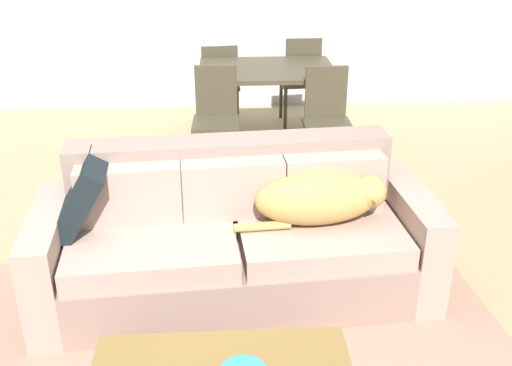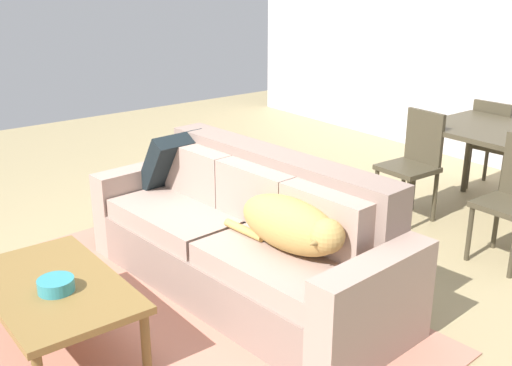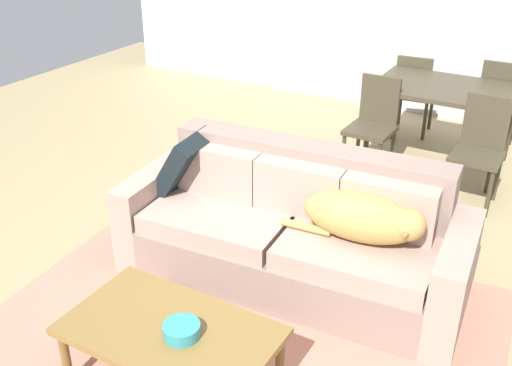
{
  "view_description": "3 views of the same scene",
  "coord_description": "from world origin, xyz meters",
  "px_view_note": "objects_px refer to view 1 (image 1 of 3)",
  "views": [
    {
      "loc": [
        0.22,
        -2.8,
        2.19
      ],
      "look_at": [
        0.4,
        0.29,
        0.73
      ],
      "focal_mm": 42.48,
      "sensor_mm": 36.0,
      "label": 1
    },
    {
      "loc": [
        3.18,
        -1.86,
        2.02
      ],
      "look_at": [
        0.26,
        0.41,
        0.71
      ],
      "focal_mm": 43.12,
      "sensor_mm": 36.0,
      "label": 2
    },
    {
      "loc": [
        1.78,
        -2.77,
        2.47
      ],
      "look_at": [
        0.07,
        0.17,
        0.73
      ],
      "focal_mm": 41.93,
      "sensor_mm": 36.0,
      "label": 3
    }
  ],
  "objects_px": {
    "dining_chair_near_left": "(216,115)",
    "dining_chair_far_right": "(301,77)",
    "dining_table": "(267,76)",
    "couch": "(235,239)",
    "throw_pillow_by_left_arm": "(80,195)",
    "dining_chair_far_left": "(219,81)",
    "dog_on_left_cushion": "(322,198)",
    "dining_chair_near_right": "(327,116)"
  },
  "relations": [
    {
      "from": "couch",
      "to": "dining_table",
      "type": "distance_m",
      "value": 2.4
    },
    {
      "from": "dog_on_left_cushion",
      "to": "dining_chair_near_left",
      "type": "height_order",
      "value": "dining_chair_near_left"
    },
    {
      "from": "couch",
      "to": "dining_chair_near_left",
      "type": "height_order",
      "value": "dining_chair_near_left"
    },
    {
      "from": "dining_table",
      "to": "dining_chair_near_left",
      "type": "relative_size",
      "value": 1.37
    },
    {
      "from": "couch",
      "to": "dog_on_left_cushion",
      "type": "distance_m",
      "value": 0.58
    },
    {
      "from": "dining_chair_far_left",
      "to": "dining_chair_far_right",
      "type": "height_order",
      "value": "dining_chair_far_right"
    },
    {
      "from": "couch",
      "to": "dining_chair_near_right",
      "type": "bearing_deg",
      "value": 60.14
    },
    {
      "from": "throw_pillow_by_left_arm",
      "to": "couch",
      "type": "bearing_deg",
      "value": 1.08
    },
    {
      "from": "dog_on_left_cushion",
      "to": "dining_table",
      "type": "height_order",
      "value": "dog_on_left_cushion"
    },
    {
      "from": "dog_on_left_cushion",
      "to": "dining_chair_near_right",
      "type": "xyz_separation_m",
      "value": [
        0.33,
        1.8,
        -0.13
      ]
    },
    {
      "from": "dog_on_left_cushion",
      "to": "dining_chair_far_left",
      "type": "height_order",
      "value": "dining_chair_far_left"
    },
    {
      "from": "dining_table",
      "to": "dining_chair_far_left",
      "type": "xyz_separation_m",
      "value": [
        -0.44,
        0.59,
        -0.21
      ]
    },
    {
      "from": "throw_pillow_by_left_arm",
      "to": "dining_chair_near_left",
      "type": "relative_size",
      "value": 0.48
    },
    {
      "from": "dining_chair_far_right",
      "to": "dining_table",
      "type": "bearing_deg",
      "value": 53.4
    },
    {
      "from": "throw_pillow_by_left_arm",
      "to": "dog_on_left_cushion",
      "type": "bearing_deg",
      "value": -1.5
    },
    {
      "from": "dining_table",
      "to": "dining_chair_near_left",
      "type": "bearing_deg",
      "value": -131.12
    },
    {
      "from": "dog_on_left_cushion",
      "to": "dining_table",
      "type": "relative_size",
      "value": 0.71
    },
    {
      "from": "dining_table",
      "to": "dining_chair_near_right",
      "type": "distance_m",
      "value": 0.79
    },
    {
      "from": "dog_on_left_cushion",
      "to": "dining_chair_far_right",
      "type": "height_order",
      "value": "dining_chair_far_right"
    },
    {
      "from": "couch",
      "to": "throw_pillow_by_left_arm",
      "type": "xyz_separation_m",
      "value": [
        -0.87,
        -0.02,
        0.33
      ]
    },
    {
      "from": "dog_on_left_cushion",
      "to": "dining_table",
      "type": "bearing_deg",
      "value": 88.98
    },
    {
      "from": "dog_on_left_cushion",
      "to": "dining_chair_far_right",
      "type": "bearing_deg",
      "value": 80.67
    },
    {
      "from": "throw_pillow_by_left_arm",
      "to": "dining_chair_near_right",
      "type": "bearing_deg",
      "value": 46.04
    },
    {
      "from": "dining_table",
      "to": "dining_chair_near_left",
      "type": "distance_m",
      "value": 0.74
    },
    {
      "from": "couch",
      "to": "dining_chair_far_right",
      "type": "distance_m",
      "value": 3.03
    },
    {
      "from": "dog_on_left_cushion",
      "to": "dining_chair_far_left",
      "type": "distance_m",
      "value": 3.05
    },
    {
      "from": "throw_pillow_by_left_arm",
      "to": "dining_chair_far_right",
      "type": "relative_size",
      "value": 0.47
    },
    {
      "from": "dining_chair_far_right",
      "to": "dining_chair_near_left",
      "type": "bearing_deg",
      "value": 49.94
    },
    {
      "from": "couch",
      "to": "dining_chair_far_right",
      "type": "relative_size",
      "value": 2.53
    },
    {
      "from": "throw_pillow_by_left_arm",
      "to": "dining_chair_far_right",
      "type": "bearing_deg",
      "value": 61.18
    },
    {
      "from": "dining_chair_far_right",
      "to": "throw_pillow_by_left_arm",
      "type": "bearing_deg",
      "value": 58.81
    },
    {
      "from": "throw_pillow_by_left_arm",
      "to": "dining_chair_far_left",
      "type": "xyz_separation_m",
      "value": [
        0.78,
        2.96,
        -0.19
      ]
    },
    {
      "from": "dining_table",
      "to": "dining_chair_near_left",
      "type": "xyz_separation_m",
      "value": [
        -0.47,
        -0.54,
        -0.19
      ]
    },
    {
      "from": "throw_pillow_by_left_arm",
      "to": "dining_chair_near_right",
      "type": "height_order",
      "value": "dining_chair_near_right"
    },
    {
      "from": "throw_pillow_by_left_arm",
      "to": "dining_chair_near_left",
      "type": "xyz_separation_m",
      "value": [
        0.76,
        1.83,
        -0.16
      ]
    },
    {
      "from": "dining_chair_near_left",
      "to": "dining_chair_far_right",
      "type": "height_order",
      "value": "dining_chair_far_right"
    },
    {
      "from": "dog_on_left_cushion",
      "to": "dining_chair_near_right",
      "type": "bearing_deg",
      "value": 75.14
    },
    {
      "from": "dog_on_left_cushion",
      "to": "dining_table",
      "type": "distance_m",
      "value": 2.41
    },
    {
      "from": "couch",
      "to": "dog_on_left_cushion",
      "type": "xyz_separation_m",
      "value": [
        0.5,
        -0.05,
        0.29
      ]
    },
    {
      "from": "throw_pillow_by_left_arm",
      "to": "dining_table",
      "type": "distance_m",
      "value": 2.66
    },
    {
      "from": "dining_table",
      "to": "dining_chair_far_right",
      "type": "height_order",
      "value": "dining_chair_far_right"
    },
    {
      "from": "dog_on_left_cushion",
      "to": "dining_chair_near_right",
      "type": "height_order",
      "value": "dining_chair_near_right"
    }
  ]
}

